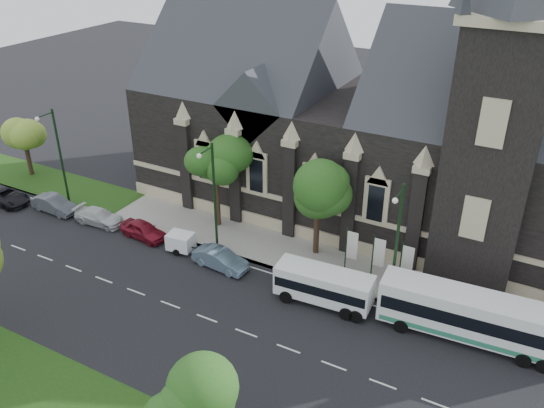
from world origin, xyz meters
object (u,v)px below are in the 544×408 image
Objects in this scene: tree_walk_right at (322,186)px; street_lamp_far at (58,153)px; sedan at (220,259)px; car_far_white at (99,217)px; shuttle_bus at (324,285)px; banner_flag_center at (377,255)px; tour_coach at (471,316)px; street_lamp_mid at (213,193)px; tree_walk_left at (219,163)px; banner_flag_left at (350,248)px; tree_walk_far at (26,132)px; car_far_red at (144,230)px; banner_flag_right at (405,263)px; tree_park_east at (197,399)px; car_far_grey at (54,204)px; car_far_black at (5,196)px; box_trailer at (181,241)px; street_lamp_near at (396,240)px.

street_lamp_far reaches higher than tree_walk_right.
sedan is 0.98× the size of car_far_white.
tree_walk_right reaches higher than shuttle_bus.
tree_walk_right is 6.36m from banner_flag_center.
street_lamp_mid is at bearing 173.57° from tour_coach.
tree_walk_left reaches higher than banner_flag_left.
tree_walk_left is at bearing 14.26° from street_lamp_far.
banner_flag_left is (3.08, -1.71, -3.43)m from tree_walk_right.
banner_flag_left reaches higher than tour_coach.
street_lamp_mid is at bearing 0.00° from street_lamp_far.
tree_walk_far is 1.51× the size of car_far_red.
sedan is 1.05× the size of car_far_red.
street_lamp_far is at bearing 180.00° from street_lamp_mid.
street_lamp_far is 2.05× the size of sedan.
tree_walk_right reaches higher than tour_coach.
street_lamp_far is (-14.20, -3.61, -0.62)m from tree_walk_left.
tree_walk_far is 34.36m from shuttle_bus.
tour_coach is (5.06, -2.81, -0.62)m from banner_flag_right.
tree_walk_right is 23.50m from street_lamp_far.
tree_park_east is 30.90m from street_lamp_far.
car_far_red is (17.57, -4.17, -3.91)m from tree_walk_far.
tree_walk_left is 1.72× the size of car_far_grey.
shuttle_bus is (2.82, -5.54, -4.34)m from tree_walk_right.
banner_flag_right is 0.81× the size of car_far_black.
banner_flag_left is at bearing -74.10° from car_far_red.
car_far_grey is (-35.38, -0.49, -1.04)m from tour_coach.
banner_flag_center is 0.89× the size of car_far_white.
shuttle_bus is (10.03, -1.92, -3.64)m from street_lamp_mid.
banner_flag_left is 1.00× the size of banner_flag_right.
car_far_black is at bearing -172.76° from banner_flag_center.
street_lamp_far is at bearing -171.14° from tree_walk_right.
tree_park_east is 1.26× the size of car_far_black.
tour_coach is 35.40m from car_far_grey.
sedan is (17.55, -1.69, -4.39)m from street_lamp_far.
car_far_grey is (-23.25, -5.01, -5.09)m from tree_walk_right.
tour_coach is 3.87× the size of box_trailer.
car_far_black is (-35.53, -4.26, -1.69)m from banner_flag_right.
car_far_white is at bearing -173.27° from banner_flag_right.
banner_flag_right is 0.36× the size of tour_coach.
tree_walk_right reaches higher than car_far_red.
tree_walk_right is at bearing 150.90° from banner_flag_left.
tree_walk_left is at bearing 151.07° from shuttle_bus.
tree_park_east is at bearing -93.27° from shuttle_bus.
car_far_grey is (-13.63, -0.13, -0.13)m from box_trailer.
tree_park_east is 1.43× the size of sedan.
car_far_red is at bearing 176.65° from tour_coach.
street_lamp_near is 13.31m from sedan.
tree_park_east reaches higher than car_far_grey.
car_far_black is at bearing -172.30° from banner_flag_left.
banner_flag_right is 5.82m from tour_coach.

